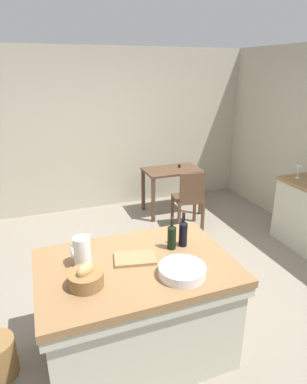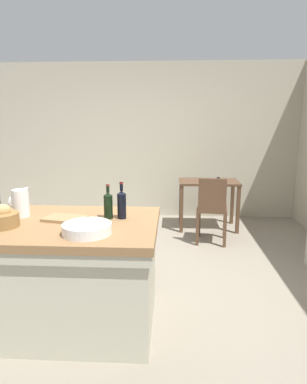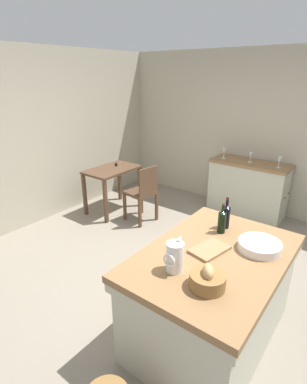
{
  "view_description": "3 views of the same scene",
  "coord_description": "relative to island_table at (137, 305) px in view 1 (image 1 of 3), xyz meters",
  "views": [
    {
      "loc": [
        -1.06,
        -2.79,
        2.27
      ],
      "look_at": [
        0.14,
        0.43,
        0.98
      ],
      "focal_mm": 30.83,
      "sensor_mm": 36.0,
      "label": 1
    },
    {
      "loc": [
        0.43,
        -3.15,
        1.63
      ],
      "look_at": [
        0.25,
        0.16,
        0.93
      ],
      "focal_mm": 31.06,
      "sensor_mm": 36.0,
      "label": 2
    },
    {
      "loc": [
        -2.36,
        -1.56,
        2.21
      ],
      "look_at": [
        0.21,
        0.41,
        0.93
      ],
      "focal_mm": 28.08,
      "sensor_mm": 36.0,
      "label": 3
    }
  ],
  "objects": [
    {
      "name": "writing_desk",
      "position": [
        1.43,
        2.58,
        0.16
      ],
      "size": [
        0.9,
        0.56,
        0.8
      ],
      "color": "#513826",
      "rests_on": "ground"
    },
    {
      "name": "ground_plane",
      "position": [
        0.42,
        0.7,
        -0.47
      ],
      "size": [
        6.76,
        6.76,
        0.0
      ],
      "primitive_type": "plane",
      "color": "gray"
    },
    {
      "name": "wooden_chair",
      "position": [
        1.4,
        1.9,
        0.04
      ],
      "size": [
        0.45,
        0.45,
        0.92
      ],
      "color": "#513826",
      "rests_on": "ground"
    },
    {
      "name": "wash_bowl",
      "position": [
        0.27,
        -0.26,
        0.43
      ],
      "size": [
        0.35,
        0.35,
        0.07
      ],
      "primitive_type": "cylinder",
      "color": "white",
      "rests_on": "island_table"
    },
    {
      "name": "wine_bottle_amber",
      "position": [
        0.35,
        0.12,
        0.51
      ],
      "size": [
        0.07,
        0.07,
        0.28
      ],
      "color": "black",
      "rests_on": "island_table"
    },
    {
      "name": "pitcher",
      "position": [
        -0.38,
        0.14,
        0.51
      ],
      "size": [
        0.17,
        0.13,
        0.27
      ],
      "color": "white",
      "rests_on": "island_table"
    },
    {
      "name": "cutting_board",
      "position": [
        0.01,
        0.05,
        0.41
      ],
      "size": [
        0.36,
        0.27,
        0.02
      ],
      "primitive_type": "cube",
      "rotation": [
        0.0,
        0.0,
        -0.2
      ],
      "color": "#99754C",
      "rests_on": "island_table"
    },
    {
      "name": "wine_bottle_dark",
      "position": [
        0.46,
        0.13,
        0.52
      ],
      "size": [
        0.07,
        0.07,
        0.3
      ],
      "color": "black",
      "rests_on": "island_table"
    },
    {
      "name": "island_table",
      "position": [
        0.0,
        0.0,
        0.0
      ],
      "size": [
        1.5,
        1.02,
        0.86
      ],
      "color": "olive",
      "rests_on": "ground"
    },
    {
      "name": "bread_basket",
      "position": [
        -0.4,
        -0.14,
        0.46
      ],
      "size": [
        0.25,
        0.25,
        0.17
      ],
      "color": "olive",
      "rests_on": "island_table"
    },
    {
      "name": "wall_back",
      "position": [
        0.42,
        3.3,
        0.83
      ],
      "size": [
        5.32,
        0.12,
        2.6
      ],
      "primitive_type": "cube",
      "color": "#B2AA93",
      "rests_on": "ground"
    },
    {
      "name": "wine_glass_middle",
      "position": [
        2.63,
        1.17,
        0.55
      ],
      "size": [
        0.07,
        0.07,
        0.17
      ],
      "color": "white",
      "rests_on": "side_cabinet"
    }
  ]
}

